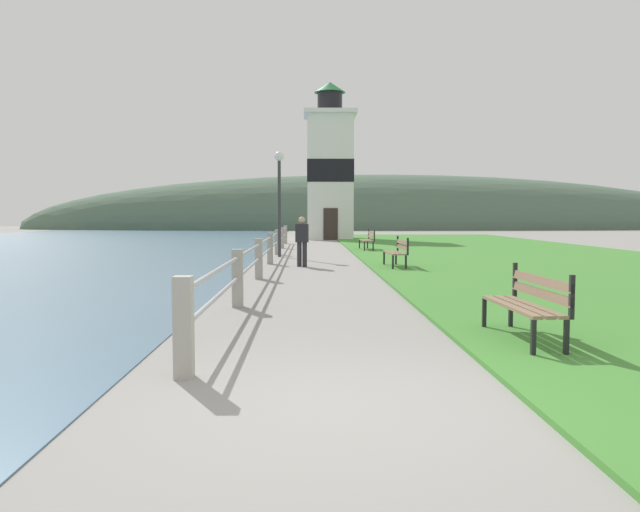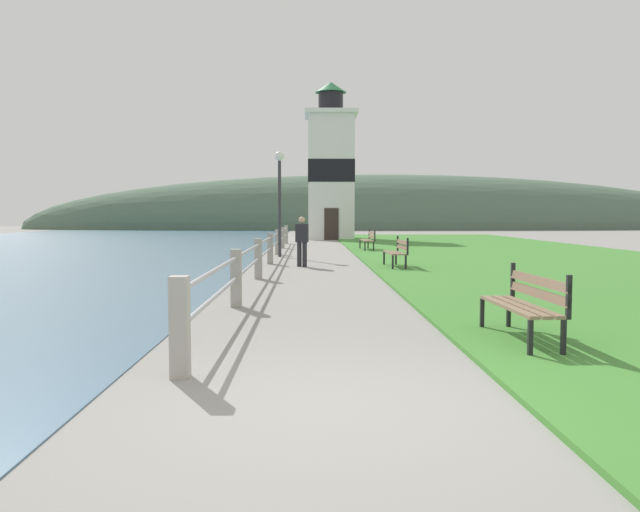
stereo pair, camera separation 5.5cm
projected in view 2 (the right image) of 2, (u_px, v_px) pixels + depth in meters
name	position (u px, v px, depth m)	size (l,w,h in m)	color
ground_plane	(335.00, 408.00, 5.14)	(160.00, 160.00, 0.00)	gray
grass_verge	(526.00, 258.00, 22.39)	(12.00, 51.48, 0.06)	#428433
seawall_railing	(270.00, 246.00, 20.13)	(0.18, 28.35, 1.00)	#A8A399
park_bench_near	(526.00, 301.00, 7.67)	(0.52, 1.78, 0.94)	#846B51
park_bench_midway	(398.00, 251.00, 18.38)	(0.52, 1.71, 0.94)	#846B51
park_bench_far	(369.00, 239.00, 27.38)	(0.53, 2.00, 0.94)	#846B51
lighthouse	(331.00, 170.00, 40.11)	(3.33, 3.33, 10.05)	white
person_strolling	(302.00, 240.00, 19.07)	(0.41, 0.28, 1.53)	#28282D
lamp_post	(280.00, 184.00, 23.41)	(0.36, 0.36, 3.96)	#333338
distant_hillside	(383.00, 229.00, 69.45)	(80.00, 16.00, 12.00)	#4C6651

